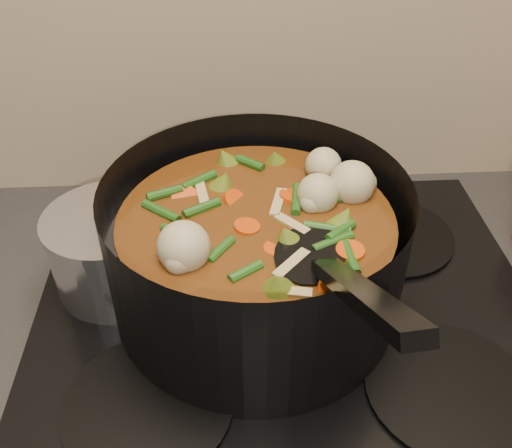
{
  "coord_description": "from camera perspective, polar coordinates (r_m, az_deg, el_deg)",
  "views": [
    {
      "loc": [
        -0.07,
        1.44,
        1.45
      ],
      "look_at": [
        -0.04,
        1.95,
        1.05
      ],
      "focal_mm": 40.0,
      "sensor_mm": 36.0,
      "label": 1
    }
  ],
  "objects": [
    {
      "name": "stockpot",
      "position": [
        0.67,
        0.04,
        -2.84
      ],
      "size": [
        0.37,
        0.47,
        0.25
      ],
      "rotation": [
        0.0,
        0.0,
        -0.09
      ],
      "color": "black",
      "rests_on": "stovetop"
    },
    {
      "name": "saucepan",
      "position": [
        0.73,
        -14.13,
        -2.54
      ],
      "size": [
        0.16,
        0.16,
        0.13
      ],
      "rotation": [
        0.0,
        0.0,
        0.12
      ],
      "color": "silver",
      "rests_on": "stovetop"
    },
    {
      "name": "stovetop",
      "position": [
        0.72,
        3.15,
        -8.88
      ],
      "size": [
        0.62,
        0.54,
        0.03
      ],
      "color": "black",
      "rests_on": "counter"
    }
  ]
}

